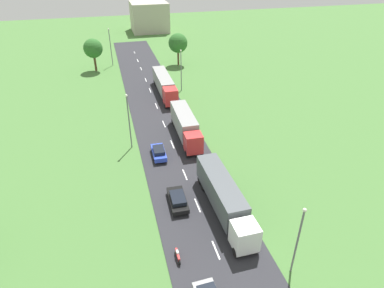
{
  "coord_description": "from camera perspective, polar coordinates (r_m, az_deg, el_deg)",
  "views": [
    {
      "loc": [
        -8.07,
        -10.96,
        25.93
      ],
      "look_at": [
        1.95,
        27.01,
        2.27
      ],
      "focal_mm": 31.16,
      "sensor_mm": 36.0,
      "label": 1
    }
  ],
  "objects": [
    {
      "name": "lane_marking_centre",
      "position": [
        42.09,
        -0.57,
        -6.85
      ],
      "size": [
        0.16,
        123.38,
        0.01
      ],
      "color": "white",
      "rests_on": "road"
    },
    {
      "name": "motorcycle_courier",
      "position": [
        33.39,
        -2.46,
        -18.47
      ],
      "size": [
        0.28,
        1.94,
        0.91
      ],
      "color": "black",
      "rests_on": "road"
    },
    {
      "name": "tree_maple",
      "position": [
        84.03,
        -2.42,
        16.87
      ],
      "size": [
        4.6,
        4.6,
        7.68
      ],
      "color": "#513823",
      "rests_on": "ground"
    },
    {
      "name": "lamppost_second",
      "position": [
        48.02,
        -10.76,
        4.23
      ],
      "size": [
        0.36,
        0.36,
        8.42
      ],
      "color": "slate",
      "rests_on": "ground"
    },
    {
      "name": "truck_second",
      "position": [
        50.98,
        -1.14,
        3.31
      ],
      "size": [
        2.69,
        11.9,
        3.78
      ],
      "color": "red",
      "rests_on": "road"
    },
    {
      "name": "road",
      "position": [
        44.65,
        -1.6,
        -4.4
      ],
      "size": [
        10.0,
        140.0,
        0.06
      ],
      "primitive_type": "cube",
      "color": "#2B2B30",
      "rests_on": "ground"
    },
    {
      "name": "truck_third",
      "position": [
        67.0,
        -4.73,
        10.14
      ],
      "size": [
        2.56,
        14.62,
        3.53
      ],
      "color": "red",
      "rests_on": "road"
    },
    {
      "name": "truck_lead",
      "position": [
        37.11,
        5.51,
        -8.96
      ],
      "size": [
        2.7,
        13.31,
        3.66
      ],
      "color": "white",
      "rests_on": "road"
    },
    {
      "name": "car_second",
      "position": [
        38.7,
        -2.46,
        -9.49
      ],
      "size": [
        2.04,
        4.52,
        1.37
      ],
      "color": "black",
      "rests_on": "road"
    },
    {
      "name": "tree_birch",
      "position": [
        82.88,
        -16.58,
        15.4
      ],
      "size": [
        4.35,
        4.35,
        7.48
      ],
      "color": "#513823",
      "rests_on": "ground"
    },
    {
      "name": "lamppost_third",
      "position": [
        67.94,
        -1.88,
        12.82
      ],
      "size": [
        0.36,
        0.36,
        8.4
      ],
      "color": "slate",
      "rests_on": "ground"
    },
    {
      "name": "distant_building",
      "position": [
        121.84,
        -7.32,
        20.79
      ],
      "size": [
        12.03,
        11.55,
        9.36
      ],
      "primitive_type": "cube",
      "color": "#B2A899",
      "rests_on": "ground"
    },
    {
      "name": "lamppost_lead",
      "position": [
        31.05,
        17.73,
        -15.06
      ],
      "size": [
        0.36,
        0.36,
        7.63
      ],
      "color": "slate",
      "rests_on": "ground"
    },
    {
      "name": "car_third",
      "position": [
        46.96,
        -5.72,
        -1.41
      ],
      "size": [
        1.83,
        4.17,
        1.48
      ],
      "color": "blue",
      "rests_on": "road"
    },
    {
      "name": "lamppost_fourth",
      "position": [
        86.06,
        -13.79,
        16.09
      ],
      "size": [
        0.36,
        0.36,
        8.88
      ],
      "color": "slate",
      "rests_on": "ground"
    }
  ]
}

